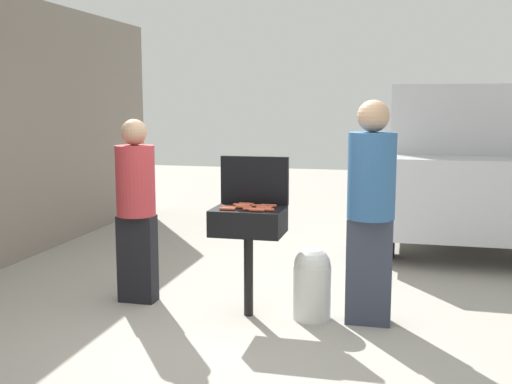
{
  "coord_description": "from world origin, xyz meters",
  "views": [
    {
      "loc": [
        1.21,
        -4.69,
        1.82
      ],
      "look_at": [
        -0.1,
        0.79,
        1.0
      ],
      "focal_mm": 43.55,
      "sensor_mm": 36.0,
      "label": 1
    }
  ],
  "objects_px": {
    "hot_dog_1": "(269,206)",
    "hot_dog_4": "(264,208)",
    "person_left": "(136,204)",
    "hot_dog_7": "(265,207)",
    "hot_dog_10": "(246,204)",
    "hot_dog_5": "(259,206)",
    "parked_minivan": "(459,161)",
    "hot_dog_3": "(251,209)",
    "person_right": "(371,205)",
    "hot_dog_6": "(227,209)",
    "hot_dog_0": "(245,207)",
    "hot_dog_9": "(243,206)",
    "hot_dog_11": "(229,207)",
    "hot_dog_12": "(266,210)",
    "propane_tank": "(312,282)",
    "bbq_grill": "(248,225)",
    "hot_dog_8": "(257,210)",
    "hot_dog_2": "(241,205)"
  },
  "relations": [
    {
      "from": "hot_dog_1",
      "to": "hot_dog_4",
      "type": "distance_m",
      "value": 0.14
    },
    {
      "from": "person_left",
      "to": "hot_dog_7",
      "type": "bearing_deg",
      "value": -19.21
    },
    {
      "from": "hot_dog_10",
      "to": "hot_dog_5",
      "type": "bearing_deg",
      "value": -27.21
    },
    {
      "from": "hot_dog_7",
      "to": "parked_minivan",
      "type": "distance_m",
      "value": 4.25
    },
    {
      "from": "hot_dog_3",
      "to": "person_right",
      "type": "relative_size",
      "value": 0.07
    },
    {
      "from": "hot_dog_6",
      "to": "person_left",
      "type": "distance_m",
      "value": 0.98
    },
    {
      "from": "hot_dog_0",
      "to": "hot_dog_10",
      "type": "height_order",
      "value": "same"
    },
    {
      "from": "hot_dog_5",
      "to": "hot_dog_6",
      "type": "relative_size",
      "value": 1.0
    },
    {
      "from": "hot_dog_9",
      "to": "hot_dog_3",
      "type": "bearing_deg",
      "value": -54.09
    },
    {
      "from": "hot_dog_9",
      "to": "person_left",
      "type": "relative_size",
      "value": 0.08
    },
    {
      "from": "hot_dog_6",
      "to": "hot_dog_11",
      "type": "bearing_deg",
      "value": 95.65
    },
    {
      "from": "hot_dog_10",
      "to": "hot_dog_12",
      "type": "distance_m",
      "value": 0.33
    },
    {
      "from": "hot_dog_1",
      "to": "hot_dog_10",
      "type": "bearing_deg",
      "value": 170.44
    },
    {
      "from": "hot_dog_3",
      "to": "hot_dog_6",
      "type": "xyz_separation_m",
      "value": [
        -0.19,
        -0.03,
        0.0
      ]
    },
    {
      "from": "propane_tank",
      "to": "hot_dog_5",
      "type": "bearing_deg",
      "value": 177.13
    },
    {
      "from": "bbq_grill",
      "to": "parked_minivan",
      "type": "relative_size",
      "value": 0.21
    },
    {
      "from": "hot_dog_11",
      "to": "parked_minivan",
      "type": "relative_size",
      "value": 0.03
    },
    {
      "from": "hot_dog_11",
      "to": "hot_dog_4",
      "type": "bearing_deg",
      "value": 4.0
    },
    {
      "from": "hot_dog_0",
      "to": "hot_dog_10",
      "type": "relative_size",
      "value": 1.0
    },
    {
      "from": "hot_dog_0",
      "to": "hot_dog_4",
      "type": "xyz_separation_m",
      "value": [
        0.17,
        -0.01,
        0.0
      ]
    },
    {
      "from": "hot_dog_3",
      "to": "hot_dog_8",
      "type": "xyz_separation_m",
      "value": [
        0.06,
        -0.03,
        0.0
      ]
    },
    {
      "from": "hot_dog_11",
      "to": "hot_dog_12",
      "type": "relative_size",
      "value": 1.0
    },
    {
      "from": "hot_dog_2",
      "to": "person_right",
      "type": "height_order",
      "value": "person_right"
    },
    {
      "from": "hot_dog_4",
      "to": "hot_dog_5",
      "type": "bearing_deg",
      "value": 120.81
    },
    {
      "from": "person_left",
      "to": "bbq_grill",
      "type": "bearing_deg",
      "value": -20.34
    },
    {
      "from": "propane_tank",
      "to": "person_right",
      "type": "height_order",
      "value": "person_right"
    },
    {
      "from": "hot_dog_0",
      "to": "hot_dog_4",
      "type": "distance_m",
      "value": 0.17
    },
    {
      "from": "hot_dog_1",
      "to": "hot_dog_8",
      "type": "distance_m",
      "value": 0.24
    },
    {
      "from": "hot_dog_3",
      "to": "hot_dog_10",
      "type": "relative_size",
      "value": 1.0
    },
    {
      "from": "hot_dog_8",
      "to": "hot_dog_11",
      "type": "distance_m",
      "value": 0.27
    },
    {
      "from": "hot_dog_12",
      "to": "person_left",
      "type": "height_order",
      "value": "person_left"
    },
    {
      "from": "hot_dog_2",
      "to": "hot_dog_6",
      "type": "distance_m",
      "value": 0.22
    },
    {
      "from": "hot_dog_2",
      "to": "person_left",
      "type": "distance_m",
      "value": 1.0
    },
    {
      "from": "hot_dog_10",
      "to": "person_right",
      "type": "bearing_deg",
      "value": -4.29
    },
    {
      "from": "hot_dog_2",
      "to": "propane_tank",
      "type": "xyz_separation_m",
      "value": [
        0.63,
        -0.03,
        -0.63
      ]
    },
    {
      "from": "hot_dog_0",
      "to": "hot_dog_1",
      "type": "height_order",
      "value": "same"
    },
    {
      "from": "hot_dog_9",
      "to": "hot_dog_1",
      "type": "bearing_deg",
      "value": 13.9
    },
    {
      "from": "hot_dog_7",
      "to": "hot_dog_8",
      "type": "bearing_deg",
      "value": -103.26
    },
    {
      "from": "person_left",
      "to": "hot_dog_2",
      "type": "bearing_deg",
      "value": -16.62
    },
    {
      "from": "parked_minivan",
      "to": "hot_dog_12",
      "type": "bearing_deg",
      "value": 65.64
    },
    {
      "from": "hot_dog_6",
      "to": "hot_dog_8",
      "type": "bearing_deg",
      "value": -0.05
    },
    {
      "from": "hot_dog_5",
      "to": "hot_dog_7",
      "type": "relative_size",
      "value": 1.0
    },
    {
      "from": "bbq_grill",
      "to": "hot_dog_7",
      "type": "height_order",
      "value": "hot_dog_7"
    },
    {
      "from": "bbq_grill",
      "to": "hot_dog_2",
      "type": "bearing_deg",
      "value": 138.82
    },
    {
      "from": "hot_dog_4",
      "to": "hot_dog_8",
      "type": "xyz_separation_m",
      "value": [
        -0.04,
        -0.1,
        0.0
      ]
    },
    {
      "from": "bbq_grill",
      "to": "hot_dog_3",
      "type": "height_order",
      "value": "hot_dog_3"
    },
    {
      "from": "hot_dog_9",
      "to": "hot_dog_2",
      "type": "bearing_deg",
      "value": 131.28
    },
    {
      "from": "bbq_grill",
      "to": "hot_dog_1",
      "type": "relative_size",
      "value": 7.18
    },
    {
      "from": "hot_dog_2",
      "to": "hot_dog_12",
      "type": "height_order",
      "value": "same"
    },
    {
      "from": "bbq_grill",
      "to": "hot_dog_0",
      "type": "relative_size",
      "value": 7.18
    }
  ]
}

